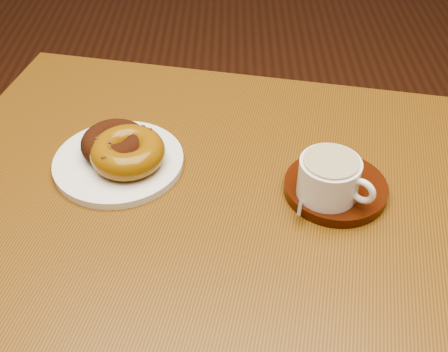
{
  "coord_description": "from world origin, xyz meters",
  "views": [
    {
      "loc": [
        0.03,
        -0.55,
        1.41
      ],
      "look_at": [
        0.02,
        0.09,
        0.85
      ],
      "focal_mm": 45.0,
      "sensor_mm": 36.0,
      "label": 1
    }
  ],
  "objects_px": {
    "saucer": "(335,188)",
    "coffee_cup": "(330,178)",
    "cafe_table": "(212,244)",
    "donut_plate": "(119,162)"
  },
  "relations": [
    {
      "from": "saucer",
      "to": "coffee_cup",
      "type": "distance_m",
      "value": 0.05
    },
    {
      "from": "cafe_table",
      "to": "donut_plate",
      "type": "distance_m",
      "value": 0.21
    },
    {
      "from": "donut_plate",
      "to": "coffee_cup",
      "type": "xyz_separation_m",
      "value": [
        0.32,
        -0.08,
        0.04
      ]
    },
    {
      "from": "donut_plate",
      "to": "saucer",
      "type": "height_order",
      "value": "saucer"
    },
    {
      "from": "coffee_cup",
      "to": "donut_plate",
      "type": "bearing_deg",
      "value": -158.07
    },
    {
      "from": "donut_plate",
      "to": "coffee_cup",
      "type": "bearing_deg",
      "value": -14.15
    },
    {
      "from": "cafe_table",
      "to": "coffee_cup",
      "type": "bearing_deg",
      "value": 0.3
    },
    {
      "from": "saucer",
      "to": "coffee_cup",
      "type": "bearing_deg",
      "value": -126.62
    },
    {
      "from": "cafe_table",
      "to": "saucer",
      "type": "relative_size",
      "value": 6.45
    },
    {
      "from": "cafe_table",
      "to": "donut_plate",
      "type": "bearing_deg",
      "value": 173.39
    }
  ]
}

